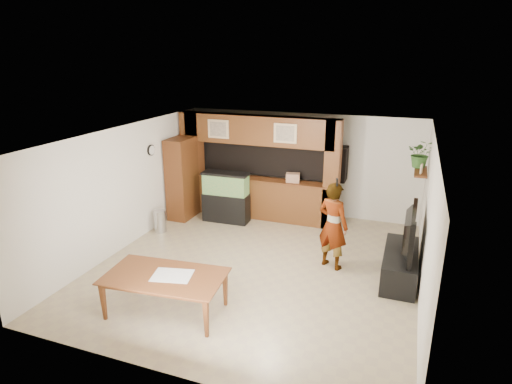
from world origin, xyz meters
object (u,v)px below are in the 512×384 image
at_px(dining_table, 165,295).
at_px(television, 404,231).
at_px(pantry_cabinet, 182,178).
at_px(aquarium, 226,198).
at_px(person, 333,226).

bearing_deg(dining_table, television, 30.20).
height_order(pantry_cabinet, aquarium, pantry_cabinet).
relative_size(pantry_cabinet, dining_table, 1.07).
height_order(pantry_cabinet, dining_table, pantry_cabinet).
height_order(television, dining_table, television).
bearing_deg(person, television, -158.06).
height_order(pantry_cabinet, person, pantry_cabinet).
bearing_deg(dining_table, person, 43.50).
xyz_separation_m(pantry_cabinet, dining_table, (1.87, -3.91, -0.68)).
bearing_deg(television, person, 89.46).
distance_m(aquarium, person, 3.28).
relative_size(aquarium, television, 0.87).
bearing_deg(aquarium, pantry_cabinet, -177.18).
distance_m(pantry_cabinet, dining_table, 4.38).
relative_size(aquarium, dining_table, 0.66).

